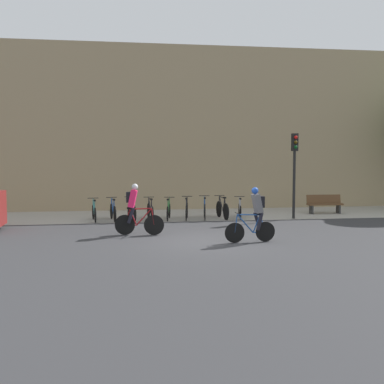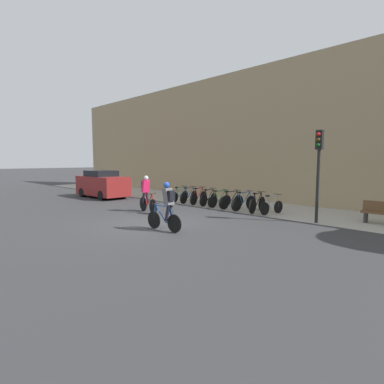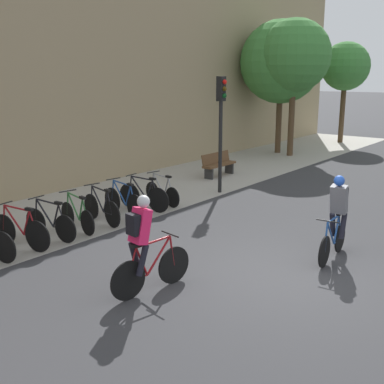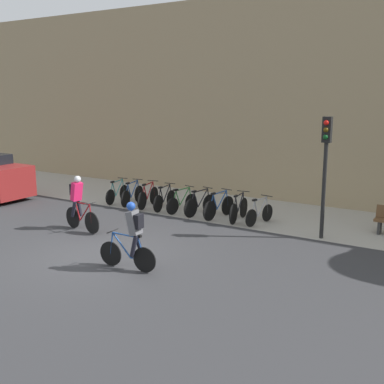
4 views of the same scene
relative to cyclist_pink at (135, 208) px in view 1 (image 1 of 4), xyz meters
The scene contains 16 objects.
ground 2.86m from the cyclist_pink, 33.53° to the right, with size 200.00×200.00×0.00m, color #333335.
kerb_strip 5.80m from the cyclist_pink, 66.84° to the left, with size 44.00×4.50×0.01m, color #A39E93.
building_facade 8.73m from the cyclist_pink, 73.93° to the left, with size 44.00×0.60×8.28m, color #9E8966.
cyclist_pink is the anchor object (origin of this frame).
cyclist_grey 4.25m from the cyclist_pink, 27.02° to the right, with size 1.68×0.46×1.76m.
parked_bike_0 4.12m from the cyclist_pink, 113.10° to the left, with size 0.46×1.65×0.95m.
parked_bike_1 3.88m from the cyclist_pink, 102.21° to the left, with size 0.46×1.71×0.97m.
parked_bike_2 3.79m from the cyclist_pink, 90.37° to the left, with size 0.48×1.72×0.99m.
parked_bike_3 3.87m from the cyclist_pink, 78.51° to the left, with size 0.46×1.66×0.96m.
parked_bike_4 4.10m from the cyclist_pink, 67.57° to the left, with size 0.47×1.61×0.95m.
parked_bike_5 4.45m from the cyclist_pink, 58.09° to the left, with size 0.47×1.69×0.97m.
parked_bike_6 4.91m from the cyclist_pink, 50.21° to the left, with size 0.46×1.76×0.99m.
parked_bike_7 5.45m from the cyclist_pink, 43.79° to the left, with size 0.46×1.73×0.99m.
parked_bike_8 6.04m from the cyclist_pink, 38.60° to the left, with size 0.46×1.55×0.94m.
traffic_light_pole 7.88m from the cyclist_pink, 24.95° to the left, with size 0.26×0.30×3.71m.
bench 10.28m from the cyclist_pink, 27.83° to the left, with size 1.69×0.44×0.89m.
Camera 1 is at (-2.69, -15.24, 2.81)m, focal length 45.00 mm.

